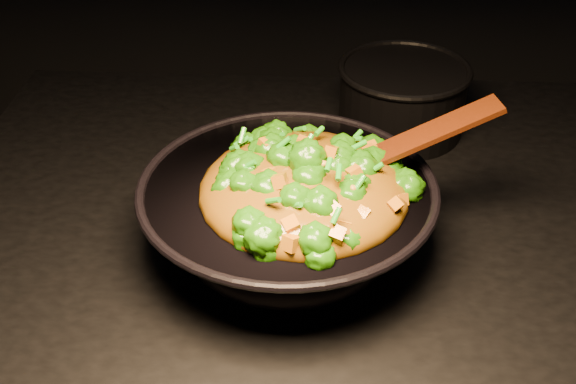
# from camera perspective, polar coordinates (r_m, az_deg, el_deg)

# --- Properties ---
(wok) EXTENTS (0.50, 0.50, 0.11)m
(wok) POSITION_cam_1_polar(r_m,az_deg,el_deg) (0.97, -0.03, -2.20)
(wok) COLOR black
(wok) RESTS_ON stovetop
(stir_fry) EXTENTS (0.33, 0.33, 0.09)m
(stir_fry) POSITION_cam_1_polar(r_m,az_deg,el_deg) (0.90, 1.29, 2.23)
(stir_fry) COLOR #206106
(stir_fry) RESTS_ON wok
(spatula) EXTENTS (0.26, 0.10, 0.11)m
(spatula) POSITION_cam_1_polar(r_m,az_deg,el_deg) (0.95, 8.95, 3.64)
(spatula) COLOR #371306
(spatula) RESTS_ON wok
(back_pot) EXTENTS (0.22, 0.22, 0.12)m
(back_pot) POSITION_cam_1_polar(r_m,az_deg,el_deg) (1.26, 8.99, 7.31)
(back_pot) COLOR black
(back_pot) RESTS_ON stovetop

